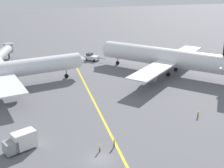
# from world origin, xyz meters

# --- Properties ---
(ground_plane) EXTENTS (600.00, 600.00, 0.00)m
(ground_plane) POSITION_xyz_m (0.00, 0.00, 0.00)
(ground_plane) COLOR slate
(taxiway_stripe) EXTENTS (8.29, 119.78, 0.01)m
(taxiway_stripe) POSITION_xyz_m (4.57, 10.00, 0.00)
(taxiway_stripe) COLOR yellow
(taxiway_stripe) RESTS_ON ground
(airliner_at_gate_left) EXTENTS (48.95, 39.90, 15.27)m
(airliner_at_gate_left) POSITION_xyz_m (-15.46, 43.00, 5.15)
(airliner_at_gate_left) COLOR white
(airliner_at_gate_left) RESTS_ON ground
(airliner_being_pushed) EXTENTS (41.70, 42.71, 16.39)m
(airliner_being_pushed) POSITION_xyz_m (34.61, 42.04, 5.25)
(airliner_being_pushed) COLOR white
(airliner_being_pushed) RESTS_ON ground
(pushback_tug) EXTENTS (6.79, 7.33, 3.04)m
(pushback_tug) POSITION_xyz_m (15.34, 65.12, 1.29)
(pushback_tug) COLOR white
(pushback_tug) RESTS_ON ground
(gse_catering_truck_tall) EXTENTS (6.31, 4.49, 3.50)m
(gse_catering_truck_tall) POSITION_xyz_m (-12.89, 7.14, 1.76)
(gse_catering_truck_tall) COLOR gray
(gse_catering_truck_tall) RESTS_ON ground
(ground_crew_wing_walker_right) EXTENTS (0.36, 0.36, 1.71)m
(ground_crew_wing_walker_right) POSITION_xyz_m (3.55, 2.78, 0.89)
(ground_crew_wing_walker_right) COLOR #4C4C51
(ground_crew_wing_walker_right) RESTS_ON ground
(ground_crew_marshaller_foreground) EXTENTS (0.36, 0.36, 1.54)m
(ground_crew_marshaller_foreground) POSITION_xyz_m (0.59, 2.19, 0.79)
(ground_crew_marshaller_foreground) COLOR #4C4C51
(ground_crew_marshaller_foreground) RESTS_ON ground
(ground_crew_ramp_agent_by_cones) EXTENTS (0.43, 0.41, 1.58)m
(ground_crew_ramp_agent_by_cones) POSITION_xyz_m (25.83, 9.02, 0.82)
(ground_crew_ramp_agent_by_cones) COLOR #4C4C51
(ground_crew_ramp_agent_by_cones) RESTS_ON ground
(jet_bridge) EXTENTS (8.28, 22.73, 5.96)m
(jet_bridge) POSITION_xyz_m (-16.99, 70.56, 4.19)
(jet_bridge) COLOR #B7B7BC
(jet_bridge) RESTS_ON ground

